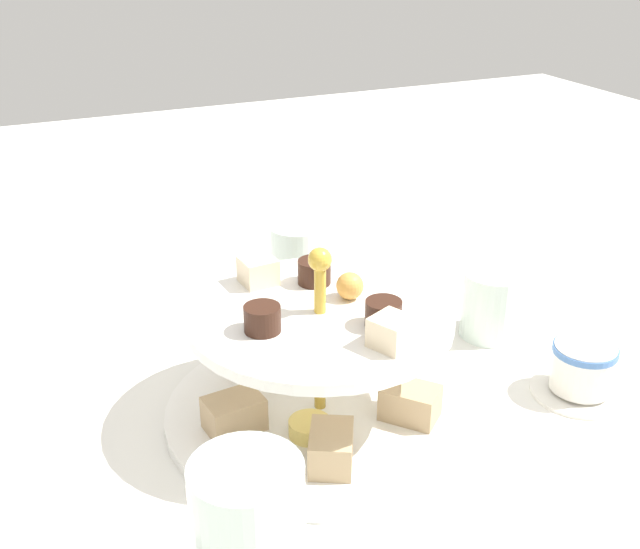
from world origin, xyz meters
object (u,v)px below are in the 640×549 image
Objects in this scene: teacup_with_saucer at (582,371)px; water_glass_mid_back at (298,268)px; water_glass_short_left at (492,304)px; tiered_serving_stand at (320,372)px; butter_knife_left at (5,412)px.

teacup_with_saucer is 0.32m from water_glass_mid_back.
water_glass_short_left is at bearing 49.56° from water_glass_mid_back.
water_glass_short_left is 0.21m from water_glass_mid_back.
tiered_serving_stand reaches higher than teacup_with_saucer.
tiered_serving_stand reaches higher than water_glass_mid_back.
tiered_serving_stand reaches higher than butter_knife_left.
butter_knife_left is at bearing -110.49° from teacup_with_saucer.
tiered_serving_stand is 3.06× the size of teacup_with_saucer.
teacup_with_saucer is at bearing 97.86° from butter_knife_left.
butter_knife_left is (-0.06, -0.48, -0.03)m from water_glass_short_left.
water_glass_short_left is 0.72× the size of water_glass_mid_back.
butter_knife_left is (-0.12, -0.26, -0.04)m from tiered_serving_stand.
water_glass_mid_back is at bearing 132.76° from butter_knife_left.
teacup_with_saucer is 0.53m from butter_knife_left.
butter_knife_left is (-0.18, -0.49, -0.02)m from teacup_with_saucer.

